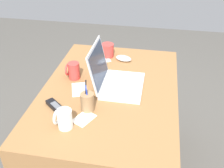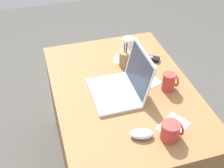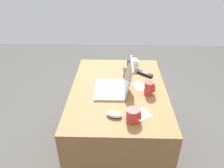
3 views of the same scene
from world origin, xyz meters
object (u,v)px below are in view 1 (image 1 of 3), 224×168
(computer_mouse, at_px, (124,58))
(pen_holder, at_px, (87,102))
(coffee_mug_tall, at_px, (64,119))
(coffee_mug_white, at_px, (107,50))
(cordless_phone, at_px, (56,107))
(coffee_mug_spare, at_px, (73,71))
(laptop, at_px, (115,79))

(computer_mouse, bearing_deg, pen_holder, -174.74)
(coffee_mug_tall, bearing_deg, coffee_mug_white, -4.12)
(coffee_mug_white, height_order, cordless_phone, coffee_mug_white)
(pen_holder, bearing_deg, cordless_phone, 98.55)
(pen_holder, bearing_deg, computer_mouse, -10.39)
(coffee_mug_spare, bearing_deg, coffee_mug_tall, -168.37)
(laptop, relative_size, coffee_mug_spare, 2.92)
(laptop, xyz_separation_m, coffee_mug_white, (0.38, 0.12, -0.00))
(computer_mouse, distance_m, coffee_mug_spare, 0.40)
(coffee_mug_white, height_order, coffee_mug_spare, coffee_mug_spare)
(coffee_mug_white, xyz_separation_m, coffee_mug_tall, (-0.79, 0.06, 0.00))
(laptop, relative_size, cordless_phone, 2.20)
(coffee_mug_white, xyz_separation_m, cordless_phone, (-0.66, 0.15, -0.04))
(laptop, distance_m, coffee_mug_white, 0.40)
(coffee_mug_spare, height_order, pen_holder, pen_holder)
(computer_mouse, distance_m, cordless_phone, 0.67)
(laptop, xyz_separation_m, computer_mouse, (0.34, -0.01, -0.03))
(coffee_mug_white, xyz_separation_m, pen_holder, (-0.63, -0.02, 0.00))
(coffee_mug_white, xyz_separation_m, coffee_mug_spare, (-0.34, 0.15, 0.01))
(coffee_mug_spare, bearing_deg, cordless_phone, 179.85)
(laptop, distance_m, pen_holder, 0.27)
(laptop, distance_m, coffee_mug_spare, 0.27)
(computer_mouse, height_order, coffee_mug_spare, coffee_mug_spare)
(computer_mouse, relative_size, pen_holder, 0.64)
(coffee_mug_spare, bearing_deg, computer_mouse, -43.49)
(coffee_mug_tall, xyz_separation_m, coffee_mug_spare, (0.45, 0.09, 0.00))
(coffee_mug_spare, bearing_deg, laptop, -99.14)
(coffee_mug_tall, height_order, coffee_mug_spare, coffee_mug_spare)
(coffee_mug_white, relative_size, cordless_phone, 0.70)
(computer_mouse, distance_m, coffee_mug_white, 0.14)
(computer_mouse, height_order, cordless_phone, computer_mouse)
(laptop, bearing_deg, computer_mouse, -0.96)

